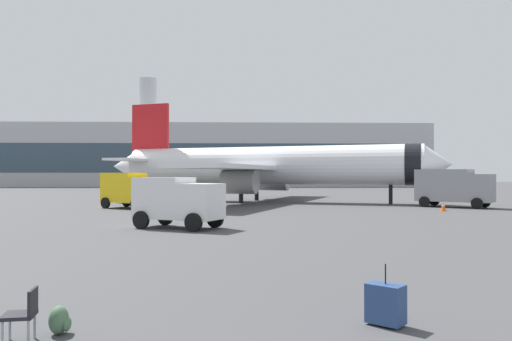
% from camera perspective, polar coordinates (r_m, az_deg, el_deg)
% --- Properties ---
extents(airplane_at_gate, '(34.56, 31.65, 10.50)m').
position_cam_1_polar(airplane_at_gate, '(50.47, 1.11, 0.54)').
color(airplane_at_gate, white).
rests_on(airplane_at_gate, ground).
extents(service_truck, '(5.21, 4.50, 2.90)m').
position_cam_1_polar(service_truck, '(41.93, -14.17, -2.02)').
color(service_truck, yellow).
rests_on(service_truck, ground).
extents(fuel_truck, '(6.14, 5.69, 3.20)m').
position_cam_1_polar(fuel_truck, '(45.24, 21.60, -1.68)').
color(fuel_truck, gray).
rests_on(fuel_truck, ground).
extents(cargo_van, '(4.83, 3.86, 2.60)m').
position_cam_1_polar(cargo_van, '(25.76, -8.96, -3.32)').
color(cargo_van, white).
rests_on(cargo_van, ground).
extents(safety_cone_near, '(0.44, 0.44, 0.82)m').
position_cam_1_polar(safety_cone_near, '(56.48, -7.36, -2.87)').
color(safety_cone_near, '#F2590C').
rests_on(safety_cone_near, ground).
extents(safety_cone_mid, '(0.44, 0.44, 0.71)m').
position_cam_1_polar(safety_cone_mid, '(40.26, 20.59, -3.86)').
color(safety_cone_mid, '#F2590C').
rests_on(safety_cone_mid, ground).
extents(rolling_suitcase, '(0.74, 0.73, 1.10)m').
position_cam_1_polar(rolling_suitcase, '(9.56, 14.57, -14.49)').
color(rolling_suitcase, navy).
rests_on(rolling_suitcase, ground).
extents(traveller_backpack, '(0.36, 0.40, 0.48)m').
position_cam_1_polar(traveller_backpack, '(9.44, -21.49, -15.64)').
color(traveller_backpack, '#476B4C').
rests_on(traveller_backpack, ground).
extents(gate_chair, '(0.54, 0.54, 0.86)m').
position_cam_1_polar(gate_chair, '(9.15, -24.95, -14.40)').
color(gate_chair, black).
rests_on(gate_chair, ground).
extents(terminal_building, '(108.85, 21.81, 26.85)m').
position_cam_1_polar(terminal_building, '(125.61, -6.16, 1.65)').
color(terminal_building, '#B2B2B7').
rests_on(terminal_building, ground).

